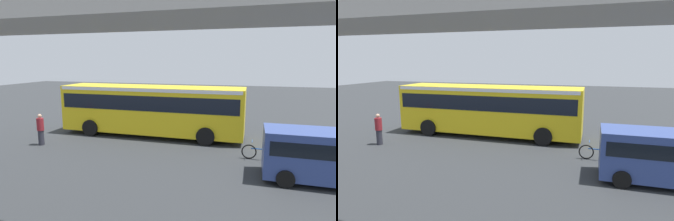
% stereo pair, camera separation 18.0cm
% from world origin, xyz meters
% --- Properties ---
extents(ground, '(80.00, 80.00, 0.00)m').
position_xyz_m(ground, '(0.00, 0.00, 0.00)').
color(ground, '#2D3033').
extents(city_bus, '(11.54, 2.85, 3.15)m').
position_xyz_m(city_bus, '(-1.27, -0.02, 1.88)').
color(city_bus, yellow).
rests_on(city_bus, ground).
extents(parked_van, '(4.80, 2.17, 2.05)m').
position_xyz_m(parked_van, '(-10.32, 4.82, 1.18)').
color(parked_van, '#33478C').
rests_on(parked_van, ground).
extents(bicycle_blue, '(1.77, 0.44, 0.96)m').
position_xyz_m(bicycle_blue, '(-7.89, 2.86, 0.37)').
color(bicycle_blue, black).
rests_on(bicycle_blue, ground).
extents(pedestrian, '(0.38, 0.38, 1.79)m').
position_xyz_m(pedestrian, '(4.00, 3.82, 0.89)').
color(pedestrian, '#2D2D38').
rests_on(pedestrian, ground).
extents(lane_dash_leftmost, '(2.00, 0.20, 0.01)m').
position_xyz_m(lane_dash_leftmost, '(-4.00, -2.70, 0.00)').
color(lane_dash_leftmost, silver).
rests_on(lane_dash_leftmost, ground).
extents(lane_dash_left, '(2.00, 0.20, 0.01)m').
position_xyz_m(lane_dash_left, '(0.00, -2.70, 0.00)').
color(lane_dash_left, silver).
rests_on(lane_dash_left, ground).
extents(lane_dash_centre, '(2.00, 0.20, 0.01)m').
position_xyz_m(lane_dash_centre, '(4.00, -2.70, 0.00)').
color(lane_dash_centre, silver).
rests_on(lane_dash_centre, ground).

